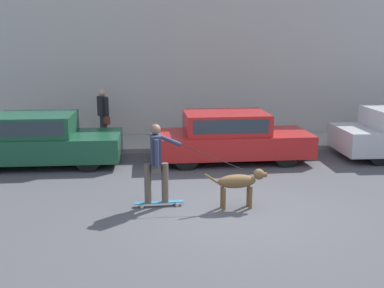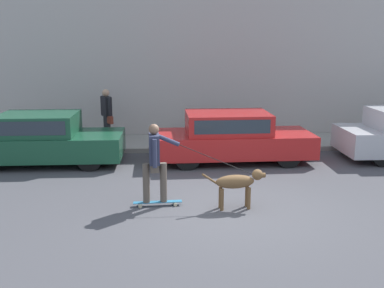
# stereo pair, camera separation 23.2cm
# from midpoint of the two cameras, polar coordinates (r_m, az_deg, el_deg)

# --- Properties ---
(ground_plane) EXTENTS (36.00, 36.00, 0.00)m
(ground_plane) POSITION_cam_midpoint_polar(r_m,az_deg,el_deg) (8.67, 5.36, -8.45)
(ground_plane) COLOR #47474C
(back_wall) EXTENTS (32.00, 0.30, 5.34)m
(back_wall) POSITION_cam_midpoint_polar(r_m,az_deg,el_deg) (14.90, 1.71, 11.00)
(back_wall) COLOR #B2ADA8
(back_wall) RESTS_ON ground_plane
(sidewalk_curb) EXTENTS (30.00, 2.03, 0.14)m
(sidewalk_curb) POSITION_cam_midpoint_polar(r_m,az_deg,el_deg) (14.05, 2.04, 0.19)
(sidewalk_curb) COLOR gray
(sidewalk_curb) RESTS_ON ground_plane
(parked_car_0) EXTENTS (3.99, 1.78, 1.34)m
(parked_car_0) POSITION_cam_midpoint_polar(r_m,az_deg,el_deg) (12.32, -17.74, 0.49)
(parked_car_0) COLOR black
(parked_car_0) RESTS_ON ground_plane
(parked_car_1) EXTENTS (4.21, 1.86, 1.33)m
(parked_car_1) POSITION_cam_midpoint_polar(r_m,az_deg,el_deg) (12.05, 5.61, 0.81)
(parked_car_1) COLOR black
(parked_car_1) RESTS_ON ground_plane
(dog) EXTENTS (1.24, 0.33, 0.77)m
(dog) POSITION_cam_midpoint_polar(r_m,az_deg,el_deg) (8.65, 6.63, -4.88)
(dog) COLOR brown
(dog) RESTS_ON ground_plane
(skateboarder) EXTENTS (2.40, 0.56, 1.63)m
(skateboarder) POSITION_cam_midpoint_polar(r_m,az_deg,el_deg) (8.62, -3.93, -2.05)
(skateboarder) COLOR beige
(skateboarder) RESTS_ON ground_plane
(pedestrian_with_bag) EXTENTS (0.43, 0.65, 1.62)m
(pedestrian_with_bag) POSITION_cam_midpoint_polar(r_m,az_deg,el_deg) (13.86, -10.30, 3.89)
(pedestrian_with_bag) COLOR #28282D
(pedestrian_with_bag) RESTS_ON sidewalk_curb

